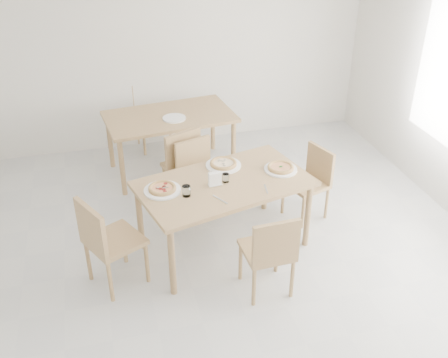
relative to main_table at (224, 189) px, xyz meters
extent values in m
plane|color=silver|center=(-0.44, -0.98, -0.67)|extent=(7.00, 7.00, 0.00)
plane|color=silver|center=(-0.44, 2.52, 0.73)|extent=(6.00, 0.00, 6.00)
cube|color=tan|center=(0.00, 0.00, 0.06)|extent=(1.77, 1.27, 0.04)
cylinder|color=tan|center=(-0.61, -0.55, -0.32)|extent=(0.06, 0.06, 0.71)
cylinder|color=tan|center=(0.80, -0.19, -0.32)|extent=(0.06, 0.06, 0.71)
cylinder|color=tan|center=(-0.80, 0.19, -0.32)|extent=(0.06, 0.06, 0.71)
cylinder|color=tan|center=(0.61, 0.55, -0.32)|extent=(0.06, 0.06, 0.71)
cube|color=tan|center=(0.20, -0.69, -0.25)|extent=(0.43, 0.43, 0.04)
cube|color=tan|center=(0.21, -0.88, -0.03)|extent=(0.42, 0.06, 0.39)
cylinder|color=tan|center=(0.37, -0.50, -0.47)|extent=(0.04, 0.04, 0.40)
cylinder|color=tan|center=(0.02, -0.52, -0.47)|extent=(0.04, 0.04, 0.40)
cylinder|color=tan|center=(0.39, -0.86, -0.47)|extent=(0.04, 0.04, 0.40)
cylinder|color=tan|center=(0.03, -0.87, -0.47)|extent=(0.04, 0.04, 0.40)
cube|color=tan|center=(-0.15, 0.69, -0.22)|extent=(0.58, 0.58, 0.04)
cube|color=tan|center=(-0.23, 0.87, 0.01)|extent=(0.42, 0.22, 0.42)
cylinder|color=tan|center=(-0.24, 0.44, -0.46)|extent=(0.04, 0.04, 0.43)
cylinder|color=tan|center=(0.10, 0.59, -0.46)|extent=(0.04, 0.04, 0.43)
cylinder|color=tan|center=(-0.40, 0.78, -0.46)|extent=(0.04, 0.04, 0.43)
cylinder|color=tan|center=(-0.05, 0.94, -0.46)|extent=(0.04, 0.04, 0.43)
cube|color=tan|center=(-1.07, -0.25, -0.22)|extent=(0.60, 0.60, 0.04)
cube|color=tan|center=(-1.25, -0.35, 0.01)|extent=(0.24, 0.41, 0.42)
cylinder|color=tan|center=(-0.81, -0.34, -0.46)|extent=(0.04, 0.04, 0.43)
cylinder|color=tan|center=(-0.98, 0.00, -0.46)|extent=(0.04, 0.04, 0.43)
cylinder|color=tan|center=(-1.15, -0.51, -0.46)|extent=(0.04, 0.04, 0.43)
cylinder|color=tan|center=(-1.32, -0.17, -0.46)|extent=(0.04, 0.04, 0.43)
cube|color=tan|center=(0.98, 0.30, -0.28)|extent=(0.49, 0.49, 0.04)
cube|color=tan|center=(1.15, 0.36, -0.07)|extent=(0.16, 0.38, 0.37)
cylinder|color=tan|center=(0.77, 0.41, -0.48)|extent=(0.03, 0.03, 0.38)
cylinder|color=tan|center=(0.88, 0.09, -0.48)|extent=(0.03, 0.03, 0.38)
cylinder|color=tan|center=(1.09, 0.51, -0.48)|extent=(0.03, 0.03, 0.38)
cylinder|color=tan|center=(1.19, 0.20, -0.48)|extent=(0.03, 0.03, 0.38)
cylinder|color=white|center=(0.59, 0.08, 0.09)|extent=(0.32, 0.32, 0.02)
cylinder|color=white|center=(0.07, 0.30, 0.09)|extent=(0.35, 0.35, 0.02)
cylinder|color=white|center=(-0.59, -0.01, 0.09)|extent=(0.34, 0.34, 0.02)
cylinder|color=#E7C16D|center=(0.59, 0.08, 0.10)|extent=(0.27, 0.27, 0.01)
torus|color=#E7C16D|center=(0.59, 0.08, 0.11)|extent=(0.27, 0.27, 0.03)
cylinder|color=#C04221|center=(0.59, 0.08, 0.11)|extent=(0.20, 0.20, 0.01)
ellipsoid|color=#145313|center=(0.59, 0.08, 0.12)|extent=(0.05, 0.04, 0.01)
cylinder|color=#E7C16D|center=(0.07, 0.30, 0.10)|extent=(0.35, 0.35, 0.01)
torus|color=#E7C16D|center=(0.07, 0.30, 0.11)|extent=(0.35, 0.35, 0.03)
cylinder|color=white|center=(0.07, 0.30, 0.11)|extent=(0.27, 0.27, 0.01)
cylinder|color=#E7C16D|center=(-0.59, -0.01, 0.10)|extent=(0.30, 0.30, 0.01)
torus|color=#E7C16D|center=(-0.59, -0.01, 0.11)|extent=(0.31, 0.31, 0.03)
cylinder|color=#C04221|center=(-0.59, -0.01, 0.11)|extent=(0.23, 0.23, 0.01)
cylinder|color=white|center=(-0.39, -0.15, 0.13)|extent=(0.08, 0.08, 0.10)
cylinder|color=white|center=(0.02, 0.00, 0.12)|extent=(0.06, 0.06, 0.09)
cube|color=silver|center=(-0.10, -0.05, 0.08)|extent=(0.13, 0.07, 0.01)
cube|color=white|center=(-0.10, -0.05, 0.15)|extent=(0.12, 0.05, 0.13)
cube|color=silver|center=(-0.11, -0.29, 0.08)|extent=(0.11, 0.18, 0.01)
cube|color=silver|center=(0.34, -0.23, 0.08)|extent=(0.04, 0.16, 0.01)
cube|color=tan|center=(-0.24, 1.68, 0.06)|extent=(1.60, 1.03, 0.04)
cylinder|color=tan|center=(-0.87, 1.24, -0.32)|extent=(0.06, 0.06, 0.71)
cylinder|color=tan|center=(0.49, 1.40, -0.32)|extent=(0.06, 0.06, 0.71)
cylinder|color=tan|center=(-0.96, 1.96, -0.32)|extent=(0.06, 0.06, 0.71)
cylinder|color=tan|center=(0.40, 2.12, -0.32)|extent=(0.06, 0.06, 0.71)
cube|color=tan|center=(-0.20, 0.96, -0.25)|extent=(0.52, 0.52, 0.04)
cube|color=tan|center=(-0.14, 0.78, -0.03)|extent=(0.41, 0.17, 0.40)
cylinder|color=tan|center=(-0.08, 1.18, -0.47)|extent=(0.04, 0.04, 0.41)
cylinder|color=tan|center=(-0.42, 1.07, -0.47)|extent=(0.04, 0.04, 0.41)
cylinder|color=tan|center=(0.03, 0.84, -0.47)|extent=(0.04, 0.04, 0.41)
cylinder|color=tan|center=(-0.31, 0.73, -0.47)|extent=(0.04, 0.04, 0.41)
cube|color=tan|center=(-0.36, 2.38, -0.24)|extent=(0.47, 0.47, 0.04)
cube|color=tan|center=(-0.38, 2.56, -0.02)|extent=(0.42, 0.09, 0.40)
cylinder|color=tan|center=(-0.52, 2.18, -0.47)|extent=(0.04, 0.04, 0.41)
cylinder|color=tan|center=(-0.16, 2.22, -0.47)|extent=(0.04, 0.04, 0.41)
cylinder|color=tan|center=(-0.56, 2.53, -0.47)|extent=(0.04, 0.04, 0.41)
cylinder|color=tan|center=(-0.20, 2.58, -0.47)|extent=(0.04, 0.04, 0.41)
cylinder|color=white|center=(-0.20, 1.56, 0.09)|extent=(0.27, 0.27, 0.02)
camera|label=1|loc=(-1.08, -4.09, 2.60)|focal=42.00mm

